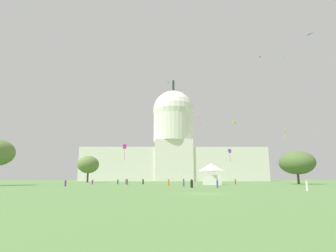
{
  "coord_description": "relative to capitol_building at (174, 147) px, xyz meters",
  "views": [
    {
      "loc": [
        -4.28,
        -31.65,
        1.67
      ],
      "look_at": [
        -2.92,
        105.98,
        28.66
      ],
      "focal_mm": 28.79,
      "sensor_mm": 36.0,
      "label": 1
    }
  ],
  "objects": [
    {
      "name": "person_purple_back_center",
      "position": [
        -28.17,
        -136.2,
        -23.7
      ],
      "size": [
        0.56,
        0.56,
        1.5
      ],
      "rotation": [
        0.0,
        0.0,
        1.99
      ],
      "color": "#703D93",
      "rests_on": "ground_plane"
    },
    {
      "name": "kite_violet_low",
      "position": [
        17.01,
        -101.15,
        -12.95
      ],
      "size": [
        1.31,
        1.26,
        4.66
      ],
      "rotation": [
        0.0,
        0.0,
        5.14
      ],
      "color": "purple"
    },
    {
      "name": "capitol_building",
      "position": [
        0.0,
        0.0,
        0.0
      ],
      "size": [
        131.06,
        30.53,
        76.2
      ],
      "color": "silver",
      "rests_on": "ground_plane"
    },
    {
      "name": "kite_red_mid",
      "position": [
        10.12,
        -78.02,
        4.14
      ],
      "size": [
        1.16,
        1.49,
        3.62
      ],
      "rotation": [
        0.0,
        0.0,
        1.76
      ],
      "color": "red"
    },
    {
      "name": "ground_plane",
      "position": [
        -1.73,
        -165.69,
        -24.38
      ],
      "size": [
        800.0,
        800.0,
        0.0
      ],
      "primitive_type": "plane",
      "color": "#567F42"
    },
    {
      "name": "person_purple_mid_left",
      "position": [
        -27.47,
        -116.37,
        -23.68
      ],
      "size": [
        0.57,
        0.57,
        1.55
      ],
      "rotation": [
        0.0,
        0.0,
        2.13
      ],
      "color": "#703D93",
      "rests_on": "ground_plane"
    },
    {
      "name": "person_denim_front_left",
      "position": [
        3.73,
        -146.01,
        -23.68
      ],
      "size": [
        0.37,
        0.37,
        1.54
      ],
      "rotation": [
        0.0,
        0.0,
        1.51
      ],
      "color": "#3D5684",
      "rests_on": "ground_plane"
    },
    {
      "name": "person_red_lawn_far_left",
      "position": [
        14.75,
        -116.3,
        -23.64
      ],
      "size": [
        0.51,
        0.51,
        1.62
      ],
      "rotation": [
        0.0,
        0.0,
        2.63
      ],
      "color": "red",
      "rests_on": "ground_plane"
    },
    {
      "name": "person_white_back_right",
      "position": [
        13.51,
        -159.66,
        -23.68
      ],
      "size": [
        0.46,
        0.46,
        1.51
      ],
      "rotation": [
        0.0,
        0.0,
        4.2
      ],
      "color": "silver",
      "rests_on": "ground_plane"
    },
    {
      "name": "kite_turquoise_high",
      "position": [
        28.56,
        -124.69,
        12.25
      ],
      "size": [
        0.39,
        0.63,
        1.02
      ],
      "rotation": [
        0.0,
        0.0,
        3.32
      ],
      "color": "teal"
    },
    {
      "name": "kite_magenta_low",
      "position": [
        -16.34,
        -129.27,
        -14.65
      ],
      "size": [
        1.04,
        1.11,
        4.02
      ],
      "rotation": [
        0.0,
        0.0,
        3.29
      ],
      "color": "#D1339E"
    },
    {
      "name": "event_tent",
      "position": [
        6.76,
        -122.24,
        -21.42
      ],
      "size": [
        5.47,
        5.25,
        5.87
      ],
      "rotation": [
        0.0,
        0.0,
        -0.09
      ],
      "color": "white",
      "rests_on": "ground_plane"
    },
    {
      "name": "tree_east_mid",
      "position": [
        35.05,
        -113.26,
        -17.84
      ],
      "size": [
        14.01,
        14.0,
        10.14
      ],
      "color": "#4C3823",
      "rests_on": "ground_plane"
    },
    {
      "name": "kite_yellow_low",
      "position": [
        25.54,
        -127.69,
        -10.38
      ],
      "size": [
        1.06,
        1.01,
        2.92
      ],
      "rotation": [
        0.0,
        0.0,
        3.41
      ],
      "color": "yellow"
    },
    {
      "name": "person_black_edge_west",
      "position": [
        -1.07,
        -145.96,
        -23.63
      ],
      "size": [
        0.5,
        0.5,
        1.67
      ],
      "rotation": [
        0.0,
        0.0,
        3.23
      ],
      "color": "black",
      "rests_on": "ground_plane"
    },
    {
      "name": "kite_orange_high",
      "position": [
        37.38,
        -82.61,
        32.1
      ],
      "size": [
        1.04,
        0.78,
        2.53
      ],
      "rotation": [
        0.0,
        0.0,
        6.1
      ],
      "color": "orange"
    },
    {
      "name": "person_denim_back_left",
      "position": [
        -1.99,
        -137.1,
        -23.58
      ],
      "size": [
        0.39,
        0.39,
        1.72
      ],
      "rotation": [
        0.0,
        0.0,
        4.62
      ],
      "color": "#3D5684",
      "rests_on": "ground_plane"
    },
    {
      "name": "person_red_near_tent",
      "position": [
        -17.98,
        -113.51,
        -23.57
      ],
      "size": [
        0.44,
        0.44,
        1.76
      ],
      "rotation": [
        0.0,
        0.0,
        1.68
      ],
      "color": "red",
      "rests_on": "ground_plane"
    },
    {
      "name": "tree_west_near",
      "position": [
        -42.06,
        -70.01,
        -16.21
      ],
      "size": [
        12.2,
        11.32,
        12.21
      ],
      "color": "#4C3823",
      "rests_on": "ground_plane"
    },
    {
      "name": "person_black_deep_crowd",
      "position": [
        -12.91,
        -112.08,
        -23.61
      ],
      "size": [
        0.46,
        0.46,
        1.7
      ],
      "rotation": [
        0.0,
        0.0,
        1.43
      ],
      "color": "black",
      "rests_on": "ground_plane"
    },
    {
      "name": "kite_lime_mid",
      "position": [
        22.15,
        -90.13,
        -0.01
      ],
      "size": [
        1.13,
        1.18,
        1.1
      ],
      "rotation": [
        0.0,
        0.0,
        3.39
      ],
      "color": "#8CD133"
    },
    {
      "name": "person_orange_near_tree_east",
      "position": [
        -5.25,
        -133.3,
        -23.62
      ],
      "size": [
        0.4,
        0.4,
        1.67
      ],
      "rotation": [
        0.0,
        0.0,
        3.14
      ],
      "color": "orange",
      "rests_on": "ground_plane"
    },
    {
      "name": "person_navy_mid_center",
      "position": [
        -20.29,
        -114.63,
        -23.64
      ],
      "size": [
        0.48,
        0.48,
        1.61
      ],
      "rotation": [
        0.0,
        0.0,
        3.69
      ],
      "color": "navy",
      "rests_on": "ground_plane"
    },
    {
      "name": "person_teal_front_right",
      "position": [
        -16.78,
        -119.49,
        -23.64
      ],
      "size": [
        0.4,
        0.4,
        1.63
      ],
      "rotation": [
        0.0,
        0.0,
        6.26
      ],
      "color": "#1E757A",
      "rests_on": "ground_plane"
    },
    {
      "name": "kite_cyan_high",
      "position": [
        -4.57,
        -80.11,
        20.71
      ],
      "size": [
        1.62,
        1.59,
        0.28
      ],
      "rotation": [
        0.0,
        0.0,
        0.76
      ],
      "color": "#33BCDB"
    },
    {
      "name": "kite_blue_high",
      "position": [
        32.73,
        -131.14,
        15.32
      ],
      "size": [
        1.56,
        1.77,
        0.32
      ],
      "rotation": [
        0.0,
        0.0,
        5.31
      ],
      "color": "blue"
    }
  ]
}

